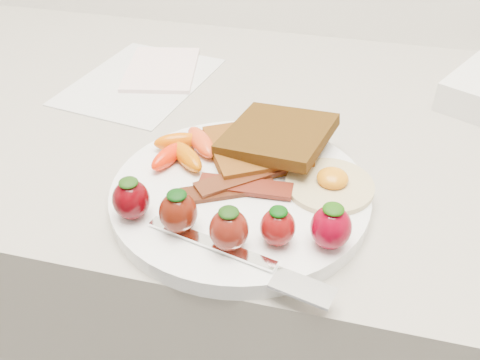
# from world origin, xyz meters

# --- Properties ---
(counter) EXTENTS (2.00, 0.60, 0.90)m
(counter) POSITION_xyz_m (0.00, 1.70, 0.45)
(counter) COLOR gray
(counter) RESTS_ON ground
(plate) EXTENTS (0.27, 0.27, 0.02)m
(plate) POSITION_xyz_m (-0.01, 1.53, 0.91)
(plate) COLOR white
(plate) RESTS_ON counter
(toast_lower) EXTENTS (0.14, 0.14, 0.01)m
(toast_lower) POSITION_xyz_m (-0.01, 1.60, 0.93)
(toast_lower) COLOR #4E2B08
(toast_lower) RESTS_ON plate
(toast_upper) EXTENTS (0.13, 0.13, 0.03)m
(toast_upper) POSITION_xyz_m (0.01, 1.61, 0.94)
(toast_upper) COLOR black
(toast_upper) RESTS_ON toast_lower
(fried_egg) EXTENTS (0.11, 0.11, 0.02)m
(fried_egg) POSITION_xyz_m (0.08, 1.55, 0.92)
(fried_egg) COLOR beige
(fried_egg) RESTS_ON plate
(bacon_strips) EXTENTS (0.11, 0.09, 0.01)m
(bacon_strips) POSITION_xyz_m (-0.02, 1.53, 0.92)
(bacon_strips) COLOR black
(bacon_strips) RESTS_ON plate
(baby_carrots) EXTENTS (0.08, 0.10, 0.02)m
(baby_carrots) POSITION_xyz_m (-0.09, 1.57, 0.93)
(baby_carrots) COLOR #D55A00
(baby_carrots) RESTS_ON plate
(strawberries) EXTENTS (0.23, 0.06, 0.05)m
(strawberries) POSITION_xyz_m (-0.01, 1.46, 0.94)
(strawberries) COLOR #4C0107
(strawberries) RESTS_ON plate
(fork) EXTENTS (0.18, 0.07, 0.00)m
(fork) POSITION_xyz_m (0.02, 1.43, 0.92)
(fork) COLOR white
(fork) RESTS_ON plate
(paper_sheet) EXTENTS (0.20, 0.25, 0.00)m
(paper_sheet) POSITION_xyz_m (-0.22, 1.76, 0.90)
(paper_sheet) COLOR silver
(paper_sheet) RESTS_ON counter
(notepad) EXTENTS (0.13, 0.17, 0.01)m
(notepad) POSITION_xyz_m (-0.21, 1.80, 0.91)
(notepad) COLOR silver
(notepad) RESTS_ON paper_sheet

